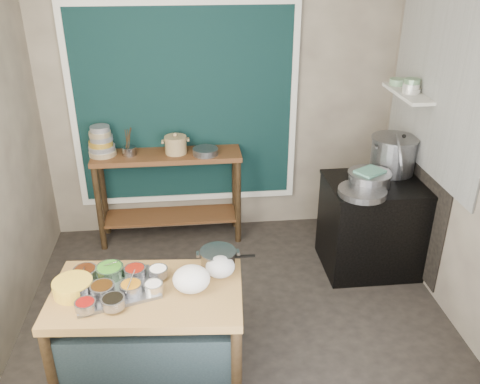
{
  "coord_description": "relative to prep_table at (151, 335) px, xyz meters",
  "views": [
    {
      "loc": [
        -0.32,
        -3.4,
        2.8
      ],
      "look_at": [
        0.06,
        0.25,
        1.0
      ],
      "focal_mm": 38.0,
      "sensor_mm": 36.0,
      "label": 1
    }
  ],
  "objects": [
    {
      "name": "floor",
      "position": [
        0.65,
        0.65,
        -0.39
      ],
      "size": [
        3.5,
        3.0,
        0.02
      ],
      "primitive_type": "cube",
      "color": "#2F2924",
      "rests_on": "ground"
    },
    {
      "name": "back_wall",
      "position": [
        0.65,
        2.16,
        1.02
      ],
      "size": [
        3.5,
        0.02,
        2.8
      ],
      "primitive_type": "cube",
      "color": "gray",
      "rests_on": "floor"
    },
    {
      "name": "right_wall",
      "position": [
        2.41,
        0.65,
        1.02
      ],
      "size": [
        0.02,
        3.0,
        2.8
      ],
      "primitive_type": "cube",
      "color": "gray",
      "rests_on": "floor"
    },
    {
      "name": "curtain_panel",
      "position": [
        0.3,
        2.12,
        0.98
      ],
      "size": [
        2.1,
        0.02,
        1.9
      ],
      "primitive_type": "cube",
      "color": "black",
      "rests_on": "back_wall"
    },
    {
      "name": "curtain_frame",
      "position": [
        0.3,
        2.11,
        0.98
      ],
      "size": [
        2.22,
        0.03,
        2.02
      ],
      "primitive_type": null,
      "color": "beige",
      "rests_on": "back_wall"
    },
    {
      "name": "tile_panel",
      "position": [
        2.38,
        1.2,
        1.48
      ],
      "size": [
        0.02,
        1.7,
        1.7
      ],
      "primitive_type": "cube",
      "color": "#B2B2AA",
      "rests_on": "right_wall"
    },
    {
      "name": "soot_patch",
      "position": [
        2.39,
        1.3,
        0.32
      ],
      "size": [
        0.01,
        1.3,
        1.3
      ],
      "primitive_type": "cube",
      "color": "black",
      "rests_on": "right_wall"
    },
    {
      "name": "wall_shelf",
      "position": [
        2.28,
        1.5,
        1.23
      ],
      "size": [
        0.22,
        0.7,
        0.03
      ],
      "primitive_type": "cube",
      "color": "beige",
      "rests_on": "right_wall"
    },
    {
      "name": "prep_table",
      "position": [
        0.0,
        0.0,
        0.0
      ],
      "size": [
        1.31,
        0.82,
        0.75
      ],
      "primitive_type": "cube",
      "rotation": [
        0.0,
        0.0,
        -0.08
      ],
      "color": "brown",
      "rests_on": "floor"
    },
    {
      "name": "back_counter",
      "position": [
        0.1,
        1.93,
        0.1
      ],
      "size": [
        1.45,
        0.4,
        0.95
      ],
      "primitive_type": "cube",
      "color": "#592F19",
      "rests_on": "floor"
    },
    {
      "name": "stove_block",
      "position": [
        2.0,
        1.2,
        0.05
      ],
      "size": [
        0.9,
        0.68,
        0.85
      ],
      "primitive_type": "cube",
      "color": "black",
      "rests_on": "floor"
    },
    {
      "name": "stove_top",
      "position": [
        2.0,
        1.2,
        0.49
      ],
      "size": [
        0.92,
        0.69,
        0.03
      ],
      "primitive_type": "cube",
      "color": "black",
      "rests_on": "stove_block"
    },
    {
      "name": "condiment_tray",
      "position": [
        -0.2,
        0.02,
        0.39
      ],
      "size": [
        0.62,
        0.51,
        0.02
      ],
      "primitive_type": "cube",
      "rotation": [
        0.0,
        0.0,
        0.29
      ],
      "color": "gray",
      "rests_on": "prep_table"
    },
    {
      "name": "condiment_bowls",
      "position": [
        -0.23,
        0.03,
        0.43
      ],
      "size": [
        0.66,
        0.5,
        0.07
      ],
      "color": "gray",
      "rests_on": "condiment_tray"
    },
    {
      "name": "yellow_basin",
      "position": [
        -0.47,
        0.02,
        0.42
      ],
      "size": [
        0.28,
        0.28,
        0.1
      ],
      "primitive_type": "cylinder",
      "rotation": [
        0.0,
        0.0,
        0.09
      ],
      "color": "gold",
      "rests_on": "prep_table"
    },
    {
      "name": "saucepan",
      "position": [
        0.49,
        0.21,
        0.45
      ],
      "size": [
        0.26,
        0.26,
        0.14
      ],
      "primitive_type": null,
      "rotation": [
        0.0,
        0.0,
        -0.01
      ],
      "color": "gray",
      "rests_on": "prep_table"
    },
    {
      "name": "plastic_bag_a",
      "position": [
        0.3,
        -0.03,
        0.47
      ],
      "size": [
        0.27,
        0.23,
        0.18
      ],
      "primitive_type": "ellipsoid",
      "rotation": [
        0.0,
        0.0,
        0.11
      ],
      "color": "white",
      "rests_on": "prep_table"
    },
    {
      "name": "plastic_bag_b",
      "position": [
        0.5,
        0.11,
        0.45
      ],
      "size": [
        0.22,
        0.19,
        0.15
      ],
      "primitive_type": "ellipsoid",
      "rotation": [
        0.0,
        0.0,
        0.1
      ],
      "color": "white",
      "rests_on": "prep_table"
    },
    {
      "name": "bowl_stack",
      "position": [
        -0.52,
        1.95,
        0.7
      ],
      "size": [
        0.26,
        0.26,
        0.29
      ],
      "color": "tan",
      "rests_on": "back_counter"
    },
    {
      "name": "utensil_cup",
      "position": [
        -0.26,
        1.92,
        0.62
      ],
      "size": [
        0.14,
        0.14,
        0.08
      ],
      "primitive_type": "cylinder",
      "rotation": [
        0.0,
        0.0,
        -0.03
      ],
      "color": "gray",
      "rests_on": "back_counter"
    },
    {
      "name": "ceramic_crock",
      "position": [
        0.19,
        1.92,
        0.65
      ],
      "size": [
        0.26,
        0.26,
        0.15
      ],
      "primitive_type": null,
      "rotation": [
        0.0,
        0.0,
        0.15
      ],
      "color": "#92764F",
      "rests_on": "back_counter"
    },
    {
      "name": "wide_bowl",
      "position": [
        0.48,
        1.86,
        0.61
      ],
      "size": [
        0.33,
        0.33,
        0.06
      ],
      "primitive_type": "cylinder",
      "rotation": [
        0.0,
        0.0,
        0.43
      ],
      "color": "gray",
      "rests_on": "back_counter"
    },
    {
      "name": "stock_pot",
      "position": [
        2.19,
        1.41,
        0.67
      ],
      "size": [
        0.56,
        0.56,
        0.34
      ],
      "primitive_type": null,
      "rotation": [
        0.0,
        0.0,
        0.36
      ],
      "color": "gray",
      "rests_on": "stove_top"
    },
    {
      "name": "pot_lid",
      "position": [
        2.18,
        1.29,
        0.71
      ],
      "size": [
        0.22,
        0.43,
        0.41
      ],
      "primitive_type": "cylinder",
      "rotation": [
        0.0,
        1.36,
        -0.28
      ],
      "color": "gray",
      "rests_on": "stove_top"
    },
    {
      "name": "steamer",
      "position": [
        1.88,
        1.15,
        0.57
      ],
      "size": [
        0.48,
        0.48,
        0.13
      ],
      "primitive_type": null,
      "rotation": [
        0.0,
        0.0,
        0.3
      ],
      "color": "gray",
      "rests_on": "stove_top"
    },
    {
      "name": "green_cloth",
      "position": [
        1.88,
        1.15,
        0.64
      ],
      "size": [
        0.3,
        0.28,
        0.02
      ],
      "primitive_type": "cube",
      "rotation": [
        0.0,
        0.0,
        0.55
      ],
      "color": "#589286",
      "rests_on": "steamer"
    },
    {
      "name": "shallow_pan",
      "position": [
        1.76,
        0.97,
        0.53
      ],
      "size": [
        0.52,
        0.52,
        0.05
      ],
      "primitive_type": "cylinder",
      "rotation": [
        0.0,
        0.0,
        -0.31
      ],
      "color": "gray",
      "rests_on": "stove_top"
    },
    {
      "name": "shelf_bowl_stack",
      "position": [
        2.28,
        1.46,
        1.3
      ],
      "size": [
        0.16,
        0.16,
        0.12
      ],
      "color": "silver",
      "rests_on": "wall_shelf"
    },
    {
      "name": "shelf_bowl_green",
      "position": [
        2.28,
        1.74,
        1.27
      ],
      "size": [
        0.18,
        0.18,
        0.06
      ],
      "primitive_type": "cylinder",
      "rotation": [
        0.0,
        0.0,
        -0.14
      ],
      "color": "gray",
      "rests_on": "wall_shelf"
    }
  ]
}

